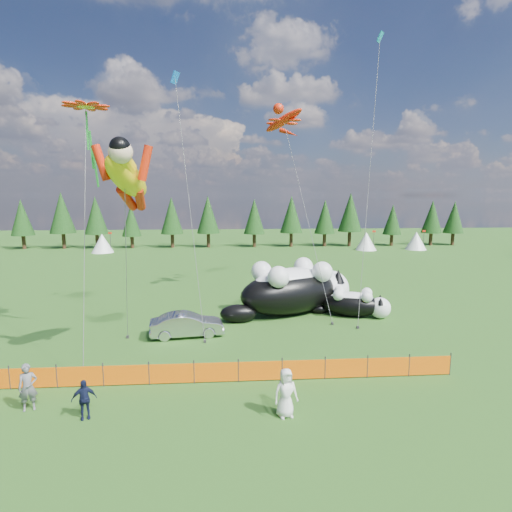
{
  "coord_description": "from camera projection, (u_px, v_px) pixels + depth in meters",
  "views": [
    {
      "loc": [
        0.59,
        -20.14,
        8.42
      ],
      "look_at": [
        2.3,
        4.0,
        4.74
      ],
      "focal_mm": 28.0,
      "sensor_mm": 36.0,
      "label": 1
    }
  ],
  "objects": [
    {
      "name": "ground",
      "position": [
        218.0,
        356.0,
        21.09
      ],
      "size": [
        160.0,
        160.0,
        0.0
      ],
      "primitive_type": "plane",
      "color": "#0E3409",
      "rests_on": "ground"
    },
    {
      "name": "spectator_a",
      "position": [
        28.0,
        387.0,
        15.69
      ],
      "size": [
        0.81,
        0.68,
        1.9
      ],
      "primitive_type": "imported",
      "rotation": [
        0.0,
        0.0,
        0.38
      ],
      "color": "#5D5D62",
      "rests_on": "ground"
    },
    {
      "name": "cat_large",
      "position": [
        296.0,
        288.0,
        28.71
      ],
      "size": [
        9.87,
        6.67,
        3.79
      ],
      "rotation": [
        0.0,
        0.0,
        0.44
      ],
      "color": "black",
      "rests_on": "ground"
    },
    {
      "name": "superhero_kite",
      "position": [
        127.0,
        177.0,
        18.59
      ],
      "size": [
        4.53,
        6.39,
        11.5
      ],
      "color": "yellow",
      "rests_on": "ground"
    },
    {
      "name": "diamond_kite_b",
      "position": [
        379.0,
        53.0,
        28.91
      ],
      "size": [
        3.52,
        7.06,
        21.11
      ],
      "color": "#0D8EA1",
      "rests_on": "ground"
    },
    {
      "name": "gecko_kite",
      "position": [
        283.0,
        121.0,
        31.77
      ],
      "size": [
        5.66,
        10.92,
        16.41
      ],
      "color": "red",
      "rests_on": "ground"
    },
    {
      "name": "cat_small",
      "position": [
        355.0,
        303.0,
        27.95
      ],
      "size": [
        5.3,
        3.14,
        1.97
      ],
      "rotation": [
        0.0,
        0.0,
        -0.33
      ],
      "color": "black",
      "rests_on": "ground"
    },
    {
      "name": "car",
      "position": [
        187.0,
        325.0,
        24.0
      ],
      "size": [
        4.55,
        2.13,
        1.44
      ],
      "primitive_type": "imported",
      "rotation": [
        0.0,
        0.0,
        1.71
      ],
      "color": "#B6B7BB",
      "rests_on": "ground"
    },
    {
      "name": "safety_fence",
      "position": [
        216.0,
        372.0,
        18.05
      ],
      "size": [
        22.06,
        0.06,
        1.1
      ],
      "color": "#262626",
      "rests_on": "ground"
    },
    {
      "name": "spectator_c",
      "position": [
        84.0,
        399.0,
        15.11
      ],
      "size": [
        1.01,
        0.73,
        1.55
      ],
      "primitive_type": "imported",
      "rotation": [
        0.0,
        0.0,
        0.32
      ],
      "color": "#131835",
      "rests_on": "ground"
    },
    {
      "name": "tree_line",
      "position": [
        224.0,
        223.0,
        64.86
      ],
      "size": [
        90.0,
        4.0,
        8.0
      ],
      "primitive_type": null,
      "color": "black",
      "rests_on": "ground"
    },
    {
      "name": "diamond_kite_a",
      "position": [
        176.0,
        89.0,
        24.88
      ],
      "size": [
        2.2,
        5.07,
        16.7
      ],
      "color": "blue",
      "rests_on": "ground"
    },
    {
      "name": "spectator_e",
      "position": [
        286.0,
        393.0,
        15.23
      ],
      "size": [
        1.05,
        0.8,
        1.91
      ],
      "primitive_type": "imported",
      "rotation": [
        0.0,
        0.0,
        0.22
      ],
      "color": "silver",
      "rests_on": "ground"
    },
    {
      "name": "festival_tents",
      "position": [
        296.0,
        242.0,
        61.09
      ],
      "size": [
        50.0,
        3.2,
        2.8
      ],
      "primitive_type": null,
      "color": "white",
      "rests_on": "ground"
    },
    {
      "name": "flower_kite",
      "position": [
        86.0,
        109.0,
        21.12
      ],
      "size": [
        2.57,
        6.21,
        13.85
      ],
      "color": "red",
      "rests_on": "ground"
    }
  ]
}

